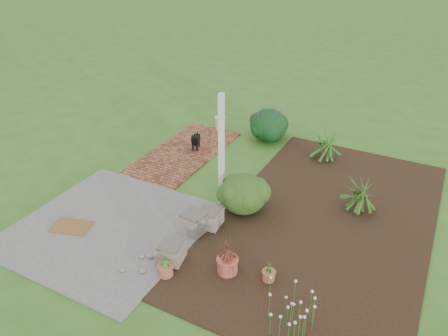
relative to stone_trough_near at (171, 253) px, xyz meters
The scene contains 19 objects.
ground 2.02m from the stone_trough_near, 101.14° to the left, with size 80.00×80.00×0.00m, color #3B6A21.
concrete_patio 1.66m from the stone_trough_near, behind, with size 3.50×3.50×0.04m, color #5D5E5B.
brick_path 4.27m from the stone_trough_near, 119.30° to the left, with size 1.60×3.50×0.04m, color brown.
garden_bed 3.26m from the stone_trough_near, 49.48° to the left, with size 4.00×7.00×0.03m, color black.
veranda_post 2.33m from the stone_trough_near, 92.44° to the left, with size 0.10×0.10×2.50m, color white.
stone_trough_near is the anchor object (origin of this frame).
stone_trough_mid 0.96m from the stone_trough_near, 95.98° to the left, with size 0.50×0.50×0.33m, color #756F5B.
stone_trough_far 1.23m from the stone_trough_near, 85.72° to the left, with size 0.45×0.45×0.30m, color gray.
coir_doormat 2.30m from the stone_trough_near, behind, with size 0.76×0.49×0.02m, color brown.
black_dog 4.42m from the stone_trough_near, 115.50° to the left, with size 0.28×0.53×0.47m.
cream_ceramic_urn 5.79m from the stone_trough_near, 109.73° to the left, with size 0.28×0.28×0.37m, color beige.
evergreen_shrub 2.09m from the stone_trough_near, 77.52° to the left, with size 0.98×0.98×0.84m, color #173C0B.
agapanthus_clump_back 4.07m from the stone_trough_near, 50.60° to the left, with size 0.99×0.99×0.89m, color #13430E, non-canonical shape.
agapanthus_clump_front 5.25m from the stone_trough_near, 75.90° to the left, with size 0.99×0.99×0.88m, color #174111, non-canonical shape.
pink_flower_patch 2.37m from the stone_trough_near, ahead, with size 0.87×0.87×0.56m, color #113D0F, non-canonical shape.
terracotta_pot_bronze 1.05m from the stone_trough_near, 11.07° to the left, with size 0.35×0.35×0.29m, color #B9533E.
terracotta_pot_small_left 1.77m from the stone_trough_near, 11.70° to the left, with size 0.22×0.22×0.18m, color #A65D38.
terracotta_pot_small_right 0.39m from the stone_trough_near, 69.90° to the right, with size 0.25×0.25×0.21m, color #B05B3B.
purple_flowering_bush 5.59m from the stone_trough_near, 94.88° to the left, with size 1.05×1.05×0.89m, color black.
Camera 1 is at (4.05, -6.86, 5.29)m, focal length 35.00 mm.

